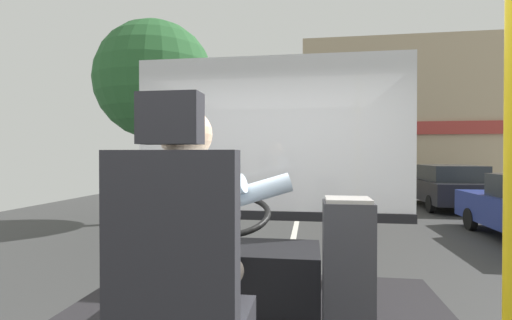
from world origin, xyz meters
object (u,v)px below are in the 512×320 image
driver_seat (181,294)px  handrail_pole (511,146)px  steering_console (242,272)px  parked_car_black (448,186)px  bus_driver (190,235)px  fare_box (348,274)px

driver_seat → handrail_pole: handrail_pole is taller
driver_seat → steering_console: size_ratio=1.16×
parked_car_black → steering_console: bearing=-115.4°
bus_driver → fare_box: (0.69, 0.60, -0.32)m
bus_driver → steering_console: (0.00, 1.13, -0.51)m
steering_console → driver_seat: bearing=-90.0°
handrail_pole → fare_box: handrail_pole is taller
bus_driver → parked_car_black: bearing=66.8°
driver_seat → steering_console: (0.00, 1.25, -0.31)m
steering_console → bus_driver: bearing=-90.0°
driver_seat → handrail_pole: (1.13, -0.03, 0.56)m
bus_driver → driver_seat: bearing=-90.0°
handrail_pole → parked_car_black: bearing=72.0°
bus_driver → parked_car_black: (4.92, 11.49, -0.68)m
driver_seat → fare_box: driver_seat is taller
driver_seat → bus_driver: driver_seat is taller
bus_driver → handrail_pole: (1.13, -0.15, 0.36)m
handrail_pole → fare_box: 1.10m
fare_box → parked_car_black: fare_box is taller
driver_seat → fare_box: bearing=46.4°
bus_driver → steering_console: size_ratio=0.75×
driver_seat → handrail_pole: bearing=-1.7°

